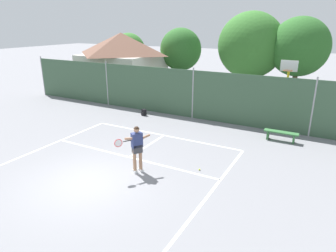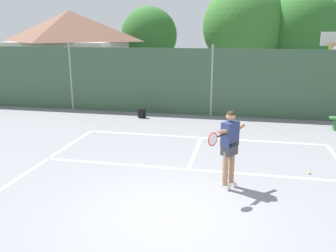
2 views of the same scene
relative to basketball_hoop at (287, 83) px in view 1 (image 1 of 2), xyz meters
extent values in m
plane|color=gray|center=(-4.95, -10.64, -2.31)|extent=(120.00, 120.00, 0.00)
cube|color=white|center=(-4.95, -5.14, -2.31)|extent=(8.20, 0.10, 0.01)
cube|color=white|center=(-9.05, -10.64, -2.31)|extent=(0.10, 11.00, 0.01)
cube|color=white|center=(-0.85, -10.64, -2.31)|extent=(0.10, 11.00, 0.01)
cube|color=white|center=(-4.95, -8.16, -2.31)|extent=(8.20, 0.10, 0.01)
cube|color=white|center=(-4.95, -6.68, -2.31)|extent=(0.10, 2.97, 0.01)
cube|color=#38563D|center=(-4.95, -1.64, -0.87)|extent=(26.00, 0.05, 2.88)
cylinder|color=#99999E|center=(-17.95, -1.64, -0.80)|extent=(0.09, 0.09, 3.03)
cylinder|color=#99999E|center=(-11.45, -1.64, -0.80)|extent=(0.09, 0.09, 3.03)
cylinder|color=#99999E|center=(-4.95, -1.64, -0.80)|extent=(0.09, 0.09, 3.03)
cylinder|color=#99999E|center=(1.55, -1.64, -0.80)|extent=(0.09, 0.09, 3.03)
cylinder|color=yellow|center=(0.00, 0.06, -0.79)|extent=(0.12, 0.12, 3.05)
cube|color=white|center=(0.00, -0.04, 0.94)|extent=(0.90, 0.06, 0.60)
torus|color=#D85919|center=(0.00, -0.31, 0.72)|extent=(0.48, 0.48, 0.02)
cube|color=silver|center=(-13.75, 3.17, -0.81)|extent=(5.95, 5.42, 3.00)
pyramid|color=brown|center=(-13.75, 3.17, 1.55)|extent=(6.42, 5.86, 1.74)
cylinder|color=brown|center=(-15.35, 6.38, -1.51)|extent=(0.36, 0.36, 1.60)
ellipsoid|color=#38752D|center=(-15.35, 6.38, 0.68)|extent=(3.27, 2.94, 3.27)
cylinder|color=brown|center=(-9.80, 6.38, -1.43)|extent=(0.36, 0.36, 1.75)
ellipsoid|color=#2D6628|center=(-9.80, 6.38, 0.99)|extent=(3.64, 3.28, 3.64)
cylinder|color=brown|center=(-3.76, 6.38, -1.47)|extent=(0.36, 0.36, 1.69)
ellipsoid|color=#38752D|center=(-3.76, 6.38, 1.53)|extent=(5.05, 4.55, 5.05)
cylinder|color=brown|center=(-0.28, 6.38, -1.28)|extent=(0.36, 0.36, 2.05)
ellipsoid|color=#2D6628|center=(-0.28, 6.38, 1.54)|extent=(4.22, 3.80, 4.22)
cube|color=silver|center=(-3.80, -8.98, -2.26)|extent=(0.28, 0.24, 0.10)
cube|color=silver|center=(-3.93, -9.18, -2.26)|extent=(0.28, 0.24, 0.10)
cylinder|color=#A37556|center=(-3.80, -8.98, -1.80)|extent=(0.13, 0.13, 0.82)
cylinder|color=#A37556|center=(-3.93, -9.18, -1.80)|extent=(0.13, 0.13, 0.82)
cube|color=#38383D|center=(-3.86, -9.08, -1.33)|extent=(0.40, 0.43, 0.32)
cube|color=navy|center=(-3.86, -9.08, -0.99)|extent=(0.42, 0.47, 0.56)
sphere|color=#A37556|center=(-3.86, -9.08, -0.58)|extent=(0.22, 0.22, 0.22)
sphere|color=black|center=(-3.86, -9.08, -0.56)|extent=(0.21, 0.21, 0.21)
cylinder|color=#A37556|center=(-3.96, -9.26, -0.89)|extent=(0.38, 0.51, 0.17)
cylinder|color=#A37556|center=(-3.71, -8.85, -0.94)|extent=(0.36, 0.47, 0.22)
cylinder|color=black|center=(-4.05, -9.44, -0.94)|extent=(0.20, 0.27, 0.04)
torus|color=red|center=(-4.20, -9.76, -0.94)|extent=(0.19, 0.27, 0.30)
cylinder|color=silver|center=(-4.20, -9.76, -0.94)|extent=(0.15, 0.22, 0.26)
sphere|color=#CCE033|center=(-1.83, -7.82, -2.28)|extent=(0.07, 0.07, 0.07)
cube|color=black|center=(-7.78, -2.66, -2.11)|extent=(0.31, 0.24, 0.40)
cube|color=black|center=(-7.81, -2.77, -2.19)|extent=(0.23, 0.11, 0.18)
torus|color=black|center=(-7.78, -2.66, -1.89)|extent=(0.09, 0.03, 0.09)
cube|color=#336B38|center=(0.40, -3.06, -1.86)|extent=(1.60, 0.36, 0.06)
cube|color=#336B38|center=(-0.20, -3.06, -2.09)|extent=(0.08, 0.32, 0.45)
cube|color=#336B38|center=(1.00, -3.06, -2.09)|extent=(0.08, 0.32, 0.45)
camera|label=1|loc=(2.16, -17.61, 3.11)|focal=32.02mm
camera|label=2|loc=(-3.63, -17.11, 1.28)|focal=38.68mm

